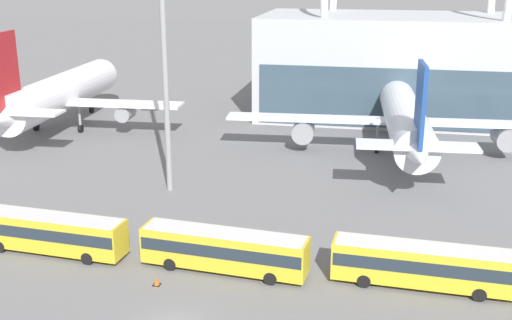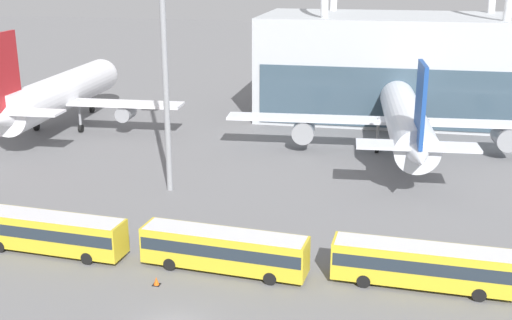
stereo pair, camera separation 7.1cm
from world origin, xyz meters
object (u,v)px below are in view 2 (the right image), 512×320
(shuttle_bus_1, at_px, (49,231))
(shuttle_bus_3, at_px, (422,263))
(traffic_cone_1, at_px, (156,281))
(airliner_at_gate_near, at_px, (58,94))
(shuttle_bus_2, at_px, (224,248))
(airliner_at_gate_far, at_px, (403,114))

(shuttle_bus_1, xyz_separation_m, shuttle_bus_3, (29.34, 0.04, 0.00))
(shuttle_bus_1, xyz_separation_m, traffic_cone_1, (10.36, -3.58, -1.56))
(traffic_cone_1, bearing_deg, shuttle_bus_1, 160.93)
(airliner_at_gate_near, relative_size, shuttle_bus_1, 2.73)
(shuttle_bus_2, bearing_deg, shuttle_bus_3, 6.84)
(airliner_at_gate_near, bearing_deg, traffic_cone_1, -147.15)
(airliner_at_gate_far, xyz_separation_m, traffic_cone_1, (-17.98, -38.71, -4.49))
(airliner_at_gate_far, relative_size, shuttle_bus_1, 3.33)
(shuttle_bus_2, height_order, shuttle_bus_3, same)
(shuttle_bus_3, bearing_deg, shuttle_bus_1, -176.91)
(shuttle_bus_2, xyz_separation_m, shuttle_bus_3, (14.67, 0.39, 0.00))
(shuttle_bus_3, bearing_deg, traffic_cone_1, -166.19)
(traffic_cone_1, bearing_deg, airliner_at_gate_near, 125.47)
(airliner_at_gate_near, distance_m, traffic_cone_1, 49.79)
(airliner_at_gate_far, height_order, shuttle_bus_2, airliner_at_gate_far)
(shuttle_bus_1, bearing_deg, airliner_at_gate_far, 55.56)
(shuttle_bus_3, bearing_deg, shuttle_bus_2, -175.48)
(traffic_cone_1, bearing_deg, shuttle_bus_2, 36.89)
(airliner_at_gate_far, relative_size, shuttle_bus_3, 3.34)
(shuttle_bus_2, height_order, traffic_cone_1, shuttle_bus_2)
(airliner_at_gate_near, bearing_deg, shuttle_bus_3, -130.20)
(shuttle_bus_1, height_order, shuttle_bus_3, same)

